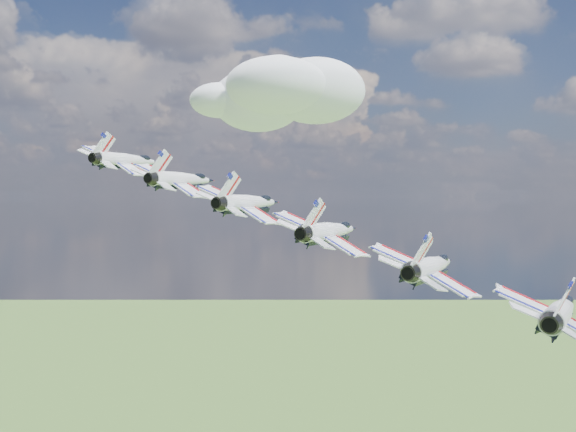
# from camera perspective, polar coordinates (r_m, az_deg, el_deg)

# --- Properties ---
(cloud_far) EXTENTS (62.29, 48.95, 24.47)m
(cloud_far) POSITION_cam_1_polar(r_m,az_deg,el_deg) (281.79, -1.60, 9.62)
(cloud_far) COLOR white
(jet_0) EXTENTS (14.52, 16.45, 7.53)m
(jet_0) POSITION_cam_1_polar(r_m,az_deg,el_deg) (94.40, -12.53, 4.32)
(jet_0) COLOR silver
(jet_1) EXTENTS (14.52, 16.45, 7.53)m
(jet_1) POSITION_cam_1_polar(r_m,az_deg,el_deg) (85.27, -8.27, 2.87)
(jet_1) COLOR white
(jet_2) EXTENTS (14.52, 16.45, 7.53)m
(jet_2) POSITION_cam_1_polar(r_m,az_deg,el_deg) (76.80, -3.05, 1.06)
(jet_2) COLOR white
(jet_3) EXTENTS (14.52, 16.45, 7.53)m
(jet_3) POSITION_cam_1_polar(r_m,az_deg,el_deg) (69.20, 3.38, -1.18)
(jet_3) COLOR white
(jet_4) EXTENTS (14.52, 16.45, 7.53)m
(jet_4) POSITION_cam_1_polar(r_m,az_deg,el_deg) (62.81, 11.27, -3.90)
(jet_4) COLOR white
(jet_5) EXTENTS (14.52, 16.45, 7.53)m
(jet_5) POSITION_cam_1_polar(r_m,az_deg,el_deg) (58.03, 20.76, -7.05)
(jet_5) COLOR white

